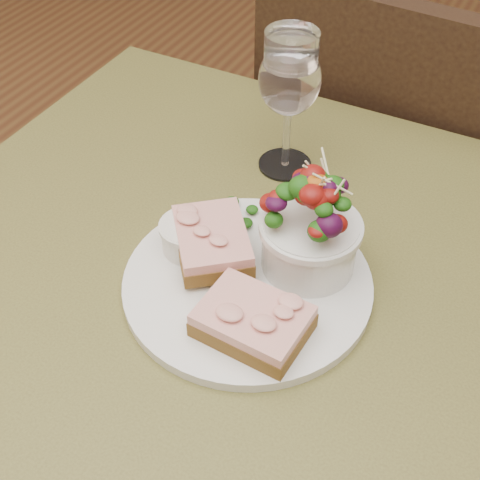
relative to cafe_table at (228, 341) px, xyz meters
The scene contains 9 objects.
cafe_table is the anchor object (origin of this frame).
chair_far 0.71m from the cafe_table, 86.56° to the left, with size 0.45×0.45×0.90m.
dinner_plate 0.11m from the cafe_table, 16.22° to the left, with size 0.27×0.27×0.01m, color white.
sandwich_front 0.15m from the cafe_table, 42.65° to the right, with size 0.11×0.08×0.03m.
sandwich_back 0.14m from the cafe_table, 144.91° to the left, with size 0.12×0.13×0.03m.
ramekin 0.15m from the cafe_table, 161.69° to the left, with size 0.06×0.06×0.04m.
salad_bowl 0.19m from the cafe_table, 39.32° to the left, with size 0.10×0.10×0.13m.
garnish 0.16m from the cafe_table, 112.17° to the left, with size 0.05×0.04×0.02m.
wine_glass 0.32m from the cafe_table, 98.28° to the left, with size 0.08×0.08×0.18m.
Camera 1 is at (0.24, -0.43, 1.29)m, focal length 50.00 mm.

